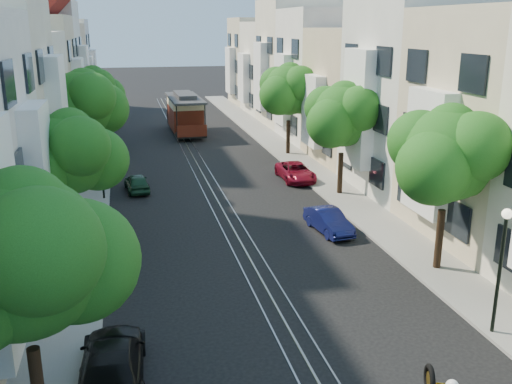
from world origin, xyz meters
TOP-DOWN VIEW (x-y plane):
  - ground at (0.00, 28.00)m, footprint 200.00×200.00m
  - sidewalk_east at (7.25, 28.00)m, footprint 2.50×80.00m
  - sidewalk_west at (-7.25, 28.00)m, footprint 2.50×80.00m
  - rail_left at (-0.55, 28.00)m, footprint 0.06×80.00m
  - rail_slot at (0.00, 28.00)m, footprint 0.06×80.00m
  - rail_right at (0.55, 28.00)m, footprint 0.06×80.00m
  - lane_line at (0.00, 28.00)m, footprint 0.08×80.00m
  - townhouses_east at (11.87, 27.91)m, footprint 7.75×72.00m
  - townhouses_west at (-11.87, 27.91)m, footprint 7.75×72.00m
  - tree_e_b at (7.26, 8.98)m, footprint 4.93×4.08m
  - tree_e_c at (7.26, 19.98)m, footprint 4.84×3.99m
  - tree_e_d at (7.26, 30.98)m, footprint 5.01×4.16m
  - tree_w_a at (-7.14, 1.98)m, footprint 4.93×4.08m
  - tree_w_b at (-7.14, 13.98)m, footprint 4.72×3.87m
  - tree_w_c at (-7.14, 24.98)m, footprint 5.13×4.28m
  - tree_w_d at (-7.14, 35.98)m, footprint 4.84×3.99m
  - lamp_east at (6.30, 4.00)m, footprint 0.32×0.32m
  - lamp_west at (-6.30, 22.00)m, footprint 0.32×0.32m
  - cable_car at (0.50, 41.66)m, footprint 2.91×8.80m
  - parked_car_e_mid at (4.40, 14.19)m, footprint 1.60×3.51m
  - parked_car_e_far at (5.60, 23.65)m, footprint 1.89×4.07m
  - parked_car_w_near at (-5.60, 4.11)m, footprint 1.99×4.49m
  - parked_car_w_mid at (-5.60, 13.66)m, footprint 1.54×3.94m
  - parked_car_w_far at (-4.40, 23.35)m, footprint 1.59×3.29m

SIDE VIEW (x-z plane):
  - ground at x=0.00m, z-range 0.00..0.00m
  - lane_line at x=0.00m, z-range 0.00..0.01m
  - rail_left at x=-0.55m, z-range 0.00..0.02m
  - rail_slot at x=0.00m, z-range 0.00..0.02m
  - rail_right at x=0.55m, z-range 0.00..0.02m
  - sidewalk_east at x=7.25m, z-range 0.00..0.12m
  - sidewalk_west at x=-7.25m, z-range 0.00..0.12m
  - parked_car_w_far at x=-4.40m, z-range 0.00..1.08m
  - parked_car_e_mid at x=4.40m, z-range 0.00..1.12m
  - parked_car_e_far at x=5.60m, z-range 0.00..1.13m
  - parked_car_w_mid at x=-5.60m, z-range 0.00..1.28m
  - parked_car_w_near at x=-5.60m, z-range 0.00..1.28m
  - cable_car at x=0.50m, z-range 0.31..3.67m
  - lamp_east at x=6.30m, z-range 0.77..4.93m
  - lamp_west at x=-6.30m, z-range 0.77..4.93m
  - tree_w_b at x=-7.14m, z-range 1.26..7.53m
  - tree_e_c at x=7.26m, z-range 1.34..7.86m
  - tree_w_d at x=-7.14m, z-range 1.34..7.86m
  - tree_e_b at x=7.26m, z-range 1.39..8.07m
  - tree_w_a at x=-7.14m, z-range 1.39..8.07m
  - tree_e_d at x=7.26m, z-range 1.44..8.29m
  - tree_w_c at x=-7.14m, z-range 1.52..8.62m
  - townhouses_west at x=-11.87m, z-range -0.80..10.96m
  - townhouses_east at x=11.87m, z-range -0.82..11.18m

